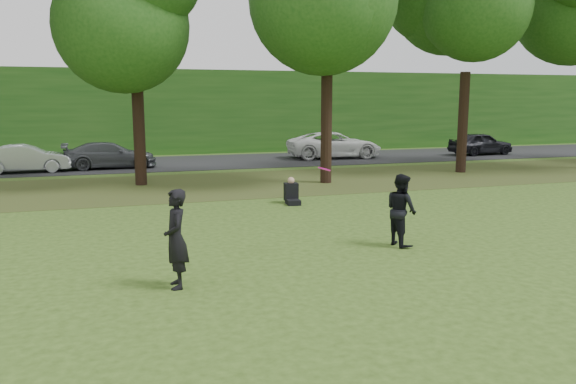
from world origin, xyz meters
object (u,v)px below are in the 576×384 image
object	(u,v)px
player_left	(176,239)
seated_person	(292,194)
frisbee	(324,169)
player_right	(401,210)

from	to	relation	value
player_left	seated_person	xyz separation A→B (m)	(4.37, 7.06, -0.56)
player_left	seated_person	size ratio (longest dim) A/B	2.10
player_left	seated_person	world-z (taller)	player_left
frisbee	seated_person	xyz separation A→B (m)	(1.15, 5.83, -1.52)
player_left	player_right	xyz separation A→B (m)	(5.15, 1.41, -0.06)
frisbee	seated_person	size ratio (longest dim) A/B	0.45
player_left	frisbee	xyz separation A→B (m)	(3.22, 1.23, 0.96)
player_left	player_right	world-z (taller)	player_left
frisbee	seated_person	bearing A→B (deg)	78.80
player_right	seated_person	xyz separation A→B (m)	(-0.77, 5.65, -0.50)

